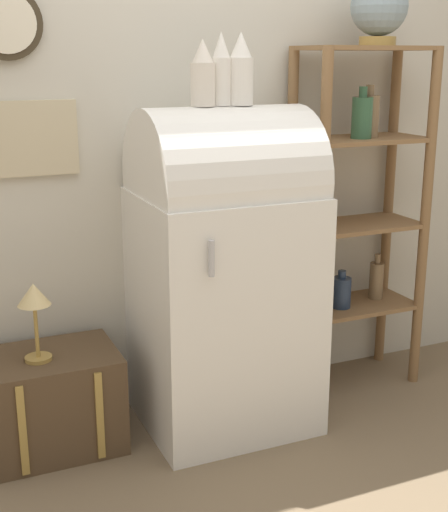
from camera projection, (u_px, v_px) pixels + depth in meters
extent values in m
plane|color=#7A664C|center=(245.00, 442.00, 3.09)|extent=(12.00, 12.00, 0.00)
cube|color=beige|center=(194.00, 117.00, 3.23)|extent=(7.00, 0.05, 2.70)
cylinder|color=#382D1E|center=(5.00, 23.00, 2.78)|extent=(0.29, 0.03, 0.29)
cylinder|color=beige|center=(6.00, 23.00, 2.77)|extent=(0.24, 0.01, 0.24)
cube|color=#C6B793|center=(25.00, 139.00, 2.93)|extent=(0.43, 0.02, 0.31)
cube|color=white|center=(224.00, 311.00, 3.15)|extent=(0.72, 0.64, 1.06)
cylinder|color=white|center=(224.00, 179.00, 2.99)|extent=(0.71, 0.60, 0.60)
cylinder|color=#B7B7BC|center=(212.00, 259.00, 2.68)|extent=(0.02, 0.02, 0.14)
cube|color=brown|center=(52.00, 401.00, 3.01)|extent=(0.56, 0.41, 0.42)
cube|color=#AD8942|center=(23.00, 431.00, 2.77)|extent=(0.03, 0.01, 0.38)
cube|color=#AD8942|center=(100.00, 416.00, 2.89)|extent=(0.03, 0.01, 0.38)
cylinder|color=olive|center=(321.00, 236.00, 3.23)|extent=(0.05, 0.05, 1.66)
cylinder|color=olive|center=(425.00, 224.00, 3.46)|extent=(0.05, 0.05, 1.66)
cylinder|color=olive|center=(290.00, 222.00, 3.50)|extent=(0.05, 0.05, 1.66)
cylinder|color=olive|center=(388.00, 212.00, 3.72)|extent=(0.05, 0.05, 1.66)
cube|color=olive|center=(353.00, 305.00, 3.59)|extent=(0.61, 0.33, 0.02)
cube|color=olive|center=(357.00, 225.00, 3.48)|extent=(0.61, 0.33, 0.02)
cube|color=olive|center=(361.00, 139.00, 3.37)|extent=(0.61, 0.33, 0.02)
cube|color=olive|center=(366.00, 48.00, 3.26)|extent=(0.61, 0.33, 0.02)
cylinder|color=#335B3D|center=(362.00, 118.00, 3.29)|extent=(0.10, 0.10, 0.19)
cylinder|color=#335B3D|center=(363.00, 92.00, 3.26)|extent=(0.04, 0.04, 0.05)
cylinder|color=#23334C|center=(320.00, 288.00, 3.53)|extent=(0.07, 0.07, 0.19)
cylinder|color=#23334C|center=(321.00, 265.00, 3.50)|extent=(0.03, 0.03, 0.05)
cylinder|color=#7F6647|center=(369.00, 116.00, 3.35)|extent=(0.10, 0.10, 0.19)
cylinder|color=#7F6647|center=(370.00, 90.00, 3.32)|extent=(0.04, 0.04, 0.05)
cylinder|color=#7F6647|center=(376.00, 281.00, 3.64)|extent=(0.07, 0.07, 0.19)
cylinder|color=#7F6647|center=(378.00, 259.00, 3.61)|extent=(0.03, 0.03, 0.05)
cylinder|color=#23334C|center=(341.00, 293.00, 3.52)|extent=(0.10, 0.10, 0.15)
cylinder|color=#23334C|center=(342.00, 274.00, 3.49)|extent=(0.04, 0.04, 0.04)
cylinder|color=#AD8942|center=(377.00, 41.00, 3.23)|extent=(0.16, 0.16, 0.04)
sphere|color=#7F939E|center=(379.00, 6.00, 3.19)|extent=(0.26, 0.26, 0.26)
cylinder|color=silver|center=(203.00, 85.00, 2.86)|extent=(0.10, 0.10, 0.17)
cone|color=silver|center=(203.00, 51.00, 2.83)|extent=(0.09, 0.09, 0.09)
cylinder|color=white|center=(221.00, 82.00, 2.90)|extent=(0.08, 0.08, 0.19)
cone|color=white|center=(221.00, 44.00, 2.86)|extent=(0.07, 0.07, 0.10)
cylinder|color=white|center=(241.00, 82.00, 2.92)|extent=(0.10, 0.10, 0.19)
cone|color=white|center=(241.00, 45.00, 2.88)|extent=(0.09, 0.09, 0.10)
cylinder|color=#AD8942|center=(38.00, 358.00, 2.90)|extent=(0.11, 0.11, 0.02)
cylinder|color=#AD8942|center=(36.00, 331.00, 2.87)|extent=(0.02, 0.02, 0.22)
cone|color=#DBC184|center=(34.00, 294.00, 2.83)|extent=(0.13, 0.13, 0.09)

